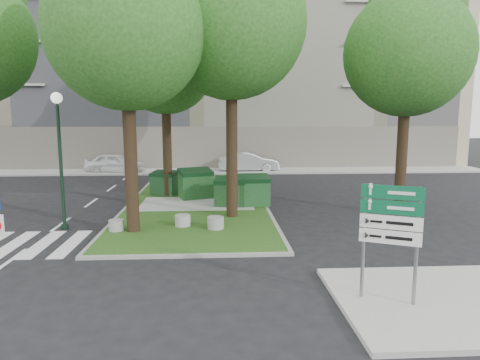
{
  "coord_description": "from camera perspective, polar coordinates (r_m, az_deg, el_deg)",
  "views": [
    {
      "loc": [
        1.37,
        -12.07,
        4.13
      ],
      "look_at": [
        2.16,
        1.68,
        2.0
      ],
      "focal_mm": 32.0,
      "sensor_mm": 36.0,
      "label": 1
    }
  ],
  "objects": [
    {
      "name": "ground",
      "position": [
        12.84,
        -9.37,
        -10.1
      ],
      "size": [
        120.0,
        120.0,
        0.0
      ],
      "primitive_type": "plane",
      "color": "black",
      "rests_on": "ground"
    },
    {
      "name": "median_island",
      "position": [
        20.5,
        -5.64,
        -2.7
      ],
      "size": [
        6.0,
        16.0,
        0.12
      ],
      "primitive_type": "cube",
      "color": "#174012",
      "rests_on": "ground"
    },
    {
      "name": "median_kerb",
      "position": [
        20.5,
        -5.64,
        -2.73
      ],
      "size": [
        6.3,
        16.3,
        0.1
      ],
      "primitive_type": "cube",
      "color": "gray",
      "rests_on": "ground"
    },
    {
      "name": "sidewalk_corner",
      "position": [
        10.79,
        26.29,
        -14.33
      ],
      "size": [
        5.0,
        4.0,
        0.12
      ],
      "primitive_type": "cube",
      "color": "#999993",
      "rests_on": "ground"
    },
    {
      "name": "building_sidewalk",
      "position": [
        30.88,
        -5.78,
        1.17
      ],
      "size": [
        42.0,
        3.0,
        0.12
      ],
      "primitive_type": "cube",
      "color": "#999993",
      "rests_on": "ground"
    },
    {
      "name": "zebra_crossing",
      "position": [
        15.08,
        -23.2,
        -7.81
      ],
      "size": [
        5.0,
        3.0,
        0.01
      ],
      "primitive_type": "cube",
      "color": "silver",
      "rests_on": "ground"
    },
    {
      "name": "apartment_building",
      "position": [
        38.3,
        -5.48,
        14.56
      ],
      "size": [
        41.0,
        12.0,
        16.0
      ],
      "primitive_type": "cube",
      "color": "#BDB38D",
      "rests_on": "ground"
    },
    {
      "name": "tree_median_near_left",
      "position": [
        15.23,
        -14.68,
        20.59
      ],
      "size": [
        5.2,
        5.2,
        10.53
      ],
      "color": "black",
      "rests_on": "ground"
    },
    {
      "name": "tree_median_near_right",
      "position": [
        17.09,
        -0.84,
        21.83
      ],
      "size": [
        5.6,
        5.6,
        11.46
      ],
      "color": "black",
      "rests_on": "ground"
    },
    {
      "name": "tree_median_mid",
      "position": [
        21.45,
        -9.74,
        16.3
      ],
      "size": [
        4.8,
        4.8,
        9.99
      ],
      "color": "black",
      "rests_on": "ground"
    },
    {
      "name": "tree_median_far",
      "position": [
        24.51,
        -1.13,
        18.63
      ],
      "size": [
        5.8,
        5.8,
        11.93
      ],
      "color": "black",
      "rests_on": "ground"
    },
    {
      "name": "tree_street_right",
      "position": [
        19.01,
        21.7,
        16.82
      ],
      "size": [
        5.0,
        5.0,
        10.06
      ],
      "color": "black",
      "rests_on": "ground"
    },
    {
      "name": "dumpster_a",
      "position": [
        21.84,
        -10.01,
        -0.39
      ],
      "size": [
        1.53,
        1.32,
        1.2
      ],
      "rotation": [
        0.0,
        0.0,
        -0.38
      ],
      "color": "#0F3814",
      "rests_on": "median_island"
    },
    {
      "name": "dumpster_b",
      "position": [
        20.65,
        -5.94,
        -0.51
      ],
      "size": [
        1.82,
        1.53,
        1.44
      ],
      "rotation": [
        0.0,
        0.0,
        0.33
      ],
      "color": "#123E14",
      "rests_on": "median_island"
    },
    {
      "name": "dumpster_c",
      "position": [
        18.88,
        -1.33,
        -1.59
      ],
      "size": [
        1.48,
        1.13,
        1.27
      ],
      "rotation": [
        0.0,
        0.0,
        -0.13
      ],
      "color": "black",
      "rests_on": "median_island"
    },
    {
      "name": "dumpster_d",
      "position": [
        18.95,
        1.71,
        -1.41
      ],
      "size": [
        1.54,
        1.14,
        1.37
      ],
      "rotation": [
        0.0,
        0.0,
        0.08
      ],
      "color": "#144119",
      "rests_on": "median_island"
    },
    {
      "name": "bollard_left",
      "position": [
        15.54,
        -16.15,
        -5.81
      ],
      "size": [
        0.52,
        0.52,
        0.37
      ],
      "primitive_type": "cylinder",
      "color": "gray",
      "rests_on": "median_island"
    },
    {
      "name": "bollard_right",
      "position": [
        15.21,
        -3.27,
        -5.7
      ],
      "size": [
        0.59,
        0.59,
        0.42
      ],
      "primitive_type": "cylinder",
      "color": "gray",
      "rests_on": "median_island"
    },
    {
      "name": "bollard_mid",
      "position": [
        15.68,
        -7.65,
        -5.35
      ],
      "size": [
        0.56,
        0.56,
        0.4
      ],
      "primitive_type": "cylinder",
      "color": "#9E9E99",
      "rests_on": "median_island"
    },
    {
      "name": "litter_bin",
      "position": [
        22.55,
        1.43,
        -0.52
      ],
      "size": [
        0.41,
        0.41,
        0.73
      ],
      "primitive_type": "cylinder",
      "color": "gold",
      "rests_on": "median_island"
    },
    {
      "name": "street_lamp",
      "position": [
        16.38,
        -22.93,
        4.38
      ],
      "size": [
        0.39,
        0.39,
        4.88
      ],
      "color": "black",
      "rests_on": "ground"
    },
    {
      "name": "directional_sign",
      "position": [
        9.64,
        19.45,
        -5.67
      ],
      "size": [
        1.17,
        0.57,
        2.54
      ],
      "rotation": [
        0.0,
        0.0,
        -0.43
      ],
      "color": "slate",
      "rests_on": "sidewalk_corner"
    },
    {
      "name": "car_white",
      "position": [
        31.44,
        -16.29,
        2.18
      ],
      "size": [
        4.31,
        2.18,
        1.41
      ],
      "primitive_type": "imported",
      "rotation": [
        0.0,
        0.0,
        1.44
      ],
      "color": "white",
      "rests_on": "ground"
    },
    {
      "name": "car_silver",
      "position": [
        30.79,
        1.1,
        2.41
      ],
      "size": [
        4.37,
        1.7,
        1.42
      ],
      "primitive_type": "imported",
      "rotation": [
        0.0,
        0.0,
        1.62
      ],
      "color": "#ACB0B4",
      "rests_on": "ground"
    }
  ]
}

